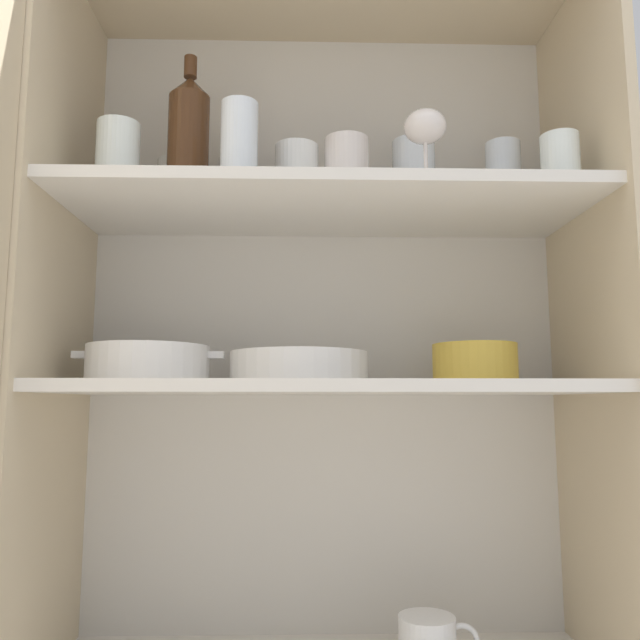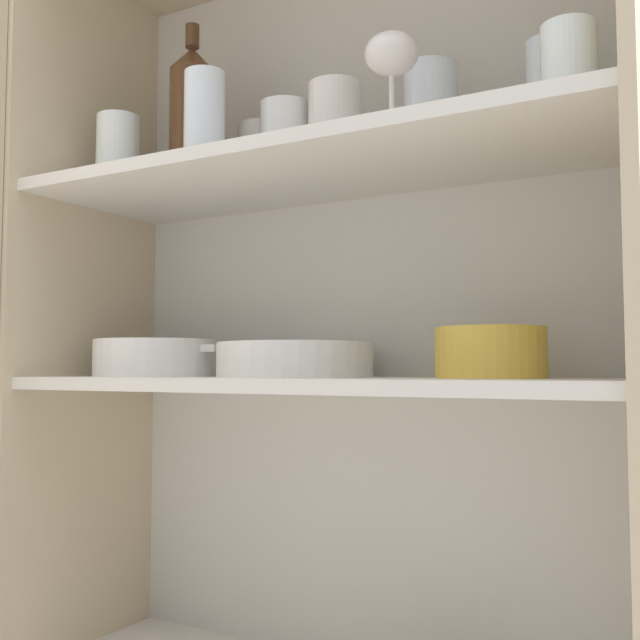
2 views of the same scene
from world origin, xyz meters
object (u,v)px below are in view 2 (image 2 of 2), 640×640
object	(u,v)px
mixing_bowl_large	(490,351)
casserole_dish	(156,358)
plate_stack_white	(295,360)
wine_bottle	(191,116)

from	to	relation	value
mixing_bowl_large	casserole_dish	size ratio (longest dim) A/B	0.57
plate_stack_white	casserole_dish	xyz separation A→B (m)	(-0.26, -0.03, 0.00)
mixing_bowl_large	casserole_dish	xyz separation A→B (m)	(-0.58, -0.02, -0.01)
plate_stack_white	mixing_bowl_large	world-z (taller)	mixing_bowl_large
wine_bottle	mixing_bowl_large	size ratio (longest dim) A/B	1.93
wine_bottle	mixing_bowl_large	distance (m)	0.67
plate_stack_white	mixing_bowl_large	distance (m)	0.32
wine_bottle	mixing_bowl_large	xyz separation A→B (m)	(0.52, -0.00, -0.42)
wine_bottle	mixing_bowl_large	world-z (taller)	wine_bottle
plate_stack_white	casserole_dish	distance (m)	0.26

